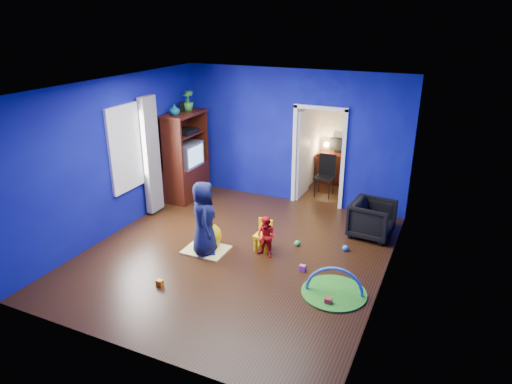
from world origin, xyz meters
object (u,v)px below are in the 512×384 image
at_px(child_black, 208,220).
at_px(toddler_red, 266,237).
at_px(child_navy, 204,219).
at_px(study_desk, 336,168).
at_px(tv_armoire, 185,156).
at_px(armchair, 372,219).
at_px(kid_chair, 263,237).
at_px(crt_tv, 187,155).
at_px(folding_chair, 324,177).
at_px(hopper_ball, 210,235).
at_px(vase, 175,109).
at_px(play_mat, 334,293).

distance_m(child_black, toddler_red, 1.08).
relative_size(child_navy, study_desk, 1.51).
bearing_deg(tv_armoire, armchair, -3.20).
relative_size(child_navy, kid_chair, 2.66).
xyz_separation_m(armchair, child_black, (-2.55, -1.70, 0.21)).
bearing_deg(armchair, crt_tv, 91.80).
xyz_separation_m(child_navy, tv_armoire, (-1.71, 2.11, 0.31)).
relative_size(armchair, folding_chair, 0.83).
distance_m(child_black, hopper_ball, 0.35).
relative_size(toddler_red, vase, 3.26).
distance_m(child_black, crt_tv, 2.58).
bearing_deg(study_desk, armchair, -61.31).
height_order(toddler_red, tv_armoire, tv_armoire).
bearing_deg(toddler_red, crt_tv, 154.53).
distance_m(crt_tv, study_desk, 3.69).
height_order(armchair, kid_chair, armchair).
xyz_separation_m(kid_chair, play_mat, (1.53, -0.81, -0.24)).
distance_m(child_navy, folding_chair, 3.68).
bearing_deg(tv_armoire, play_mat, -30.19).
bearing_deg(kid_chair, vase, 158.26).
bearing_deg(folding_chair, child_navy, -107.50).
distance_m(tv_armoire, kid_chair, 3.12).
height_order(crt_tv, hopper_ball, crt_tv).
distance_m(crt_tv, play_mat, 4.83).
height_order(study_desk, folding_chair, folding_chair).
height_order(child_black, toddler_red, child_black).
distance_m(play_mat, folding_chair, 4.02).
bearing_deg(play_mat, child_black, 169.36).
height_order(toddler_red, vase, vase).
bearing_deg(hopper_ball, folding_chair, 70.46).
distance_m(crt_tv, folding_chair, 3.15).
xyz_separation_m(armchair, play_mat, (-0.11, -2.16, -0.34)).
xyz_separation_m(tv_armoire, play_mat, (4.12, -2.39, -0.97)).
bearing_deg(vase, toddler_red, -28.42).
bearing_deg(child_black, vase, 35.66).
relative_size(crt_tv, play_mat, 0.71).
bearing_deg(crt_tv, child_navy, -51.65).
relative_size(child_navy, hopper_ball, 3.06).
distance_m(armchair, hopper_ball, 3.04).
bearing_deg(vase, play_mat, -26.97).
xyz_separation_m(tv_armoire, study_desk, (2.82, 2.35, -0.60)).
distance_m(kid_chair, folding_chair, 2.98).
height_order(vase, crt_tv, vase).
relative_size(vase, study_desk, 0.26).
height_order(child_black, child_navy, child_navy).
relative_size(crt_tv, kid_chair, 1.40).
relative_size(armchair, tv_armoire, 0.39).
bearing_deg(hopper_ball, play_mat, -12.20).
bearing_deg(kid_chair, crt_tv, 152.77).
height_order(child_navy, hopper_ball, child_navy).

